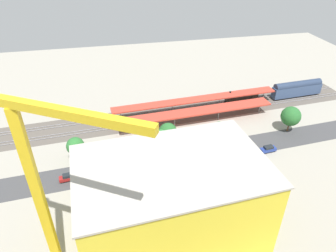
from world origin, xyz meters
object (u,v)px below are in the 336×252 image
box_truck_1 (138,177)px  street_tree_1 (220,128)px  street_tree_3 (291,116)px  locomotive (243,98)px  street_tree_0 (168,132)px  street_tree_4 (161,138)px  platform_canopy_far (197,99)px  parked_car_1 (242,153)px  parked_car_3 (190,162)px  parked_car_5 (132,168)px  box_truck_2 (168,174)px  tower_crane (46,192)px  parked_car_0 (268,149)px  parked_car_4 (162,163)px  parked_car_6 (102,172)px  parked_car_7 (68,178)px  platform_canopy_near (197,111)px  passenger_coach (297,89)px  construction_building (171,200)px  box_truck_0 (180,170)px  street_tree_2 (75,146)px  traffic_light (212,150)px

box_truck_1 → street_tree_1: street_tree_1 is taller
street_tree_3 → locomotive: bearing=-74.0°
street_tree_0 → street_tree_4: bearing=36.5°
platform_canopy_far → parked_car_1: (-5.38, 27.41, -3.66)m
parked_car_3 → parked_car_5: bearing=-2.7°
box_truck_2 → street_tree_3: (-41.85, -14.18, 3.60)m
parked_car_1 → tower_crane: (45.60, 27.69, 21.00)m
parked_car_0 → box_truck_1: 38.45m
parked_car_4 → street_tree_1: 20.72m
tower_crane → platform_canopy_far: bearing=-126.1°
street_tree_0 → street_tree_1: street_tree_0 is taller
parked_car_5 → street_tree_3: bearing=-170.0°
locomotive → parked_car_3: (28.87, 30.76, -1.01)m
street_tree_3 → box_truck_1: bearing=15.3°
platform_canopy_far → street_tree_0: bearing=52.6°
parked_car_6 → parked_car_7: 8.45m
platform_canopy_near → passenger_coach: 43.61m
platform_canopy_near → construction_building: bearing=66.3°
parked_car_0 → parked_car_6: (47.03, 0.06, -0.05)m
box_truck_2 → street_tree_1: 23.02m
platform_canopy_near → parked_car_1: (-7.45, 19.62, -3.48)m
box_truck_0 → street_tree_2: 28.82m
parked_car_4 → parked_car_6: bearing=1.6°
locomotive → box_truck_2: 50.29m
parked_car_7 → traffic_light: (-37.66, 1.19, 3.60)m
parked_car_6 → box_truck_0: 20.33m
passenger_coach → parked_car_6: size_ratio=4.86×
box_truck_2 → street_tree_0: size_ratio=1.22×
street_tree_2 → street_tree_4: (-23.45, 0.21, -0.62)m
box_truck_0 → street_tree_3: bearing=-161.1°
platform_canopy_near → street_tree_2: street_tree_2 is taller
traffic_light → street_tree_1: bearing=-120.9°
platform_canopy_near → parked_car_7: platform_canopy_near is taller
parked_car_6 → box_truck_1: box_truck_1 is taller
parked_car_1 → parked_car_3: (15.61, 0.87, 0.04)m
passenger_coach → parked_car_7: (82.43, 30.25, -2.51)m
parked_car_7 → locomotive: bearing=-153.5°
parked_car_0 → parked_car_5: parked_car_0 is taller
parked_car_5 → box_truck_1: box_truck_1 is taller
street_tree_2 → street_tree_3: street_tree_3 is taller
box_truck_1 → box_truck_0: bearing=-178.2°
locomotive → parked_car_3: 42.20m
parked_car_6 → street_tree_1: size_ratio=0.63×
parked_car_0 → platform_canopy_far: bearing=-64.0°
parked_car_5 → tower_crane: (14.34, 27.56, 20.97)m
street_tree_1 → tower_crane: bearing=40.7°
parked_car_0 → street_tree_3: 15.03m
parked_car_6 → box_truck_0: size_ratio=0.41×
box_truck_0 → parked_car_6: bearing=-12.5°
parked_car_7 → parked_car_1: bearing=-179.6°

